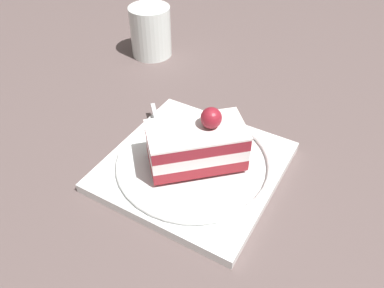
{
  "coord_description": "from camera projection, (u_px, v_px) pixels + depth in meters",
  "views": [
    {
      "loc": [
        0.31,
        0.14,
        0.36
      ],
      "look_at": [
        0.0,
        -0.02,
        0.05
      ],
      "focal_mm": 35.56,
      "sensor_mm": 36.0,
      "label": 1
    }
  ],
  "objects": [
    {
      "name": "drink_glass_near",
      "position": [
        151.0,
        33.0,
        0.71
      ],
      "size": [
        0.08,
        0.08,
        0.09
      ],
      "color": "white",
      "rests_on": "ground_plane"
    },
    {
      "name": "ground_plane",
      "position": [
        210.0,
        176.0,
        0.49
      ],
      "size": [
        2.4,
        2.4,
        0.0
      ],
      "primitive_type": "plane",
      "color": "#5B4B49"
    },
    {
      "name": "cake_slice",
      "position": [
        197.0,
        143.0,
        0.47
      ],
      "size": [
        0.13,
        0.13,
        0.08
      ],
      "color": "maroon",
      "rests_on": "dessert_plate"
    },
    {
      "name": "dessert_plate",
      "position": [
        192.0,
        167.0,
        0.49
      ],
      "size": [
        0.22,
        0.22,
        0.02
      ],
      "color": "white",
      "rests_on": "ground_plane"
    },
    {
      "name": "fork",
      "position": [
        158.0,
        128.0,
        0.53
      ],
      "size": [
        0.09,
        0.08,
        0.0
      ],
      "color": "silver",
      "rests_on": "dessert_plate"
    }
  ]
}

